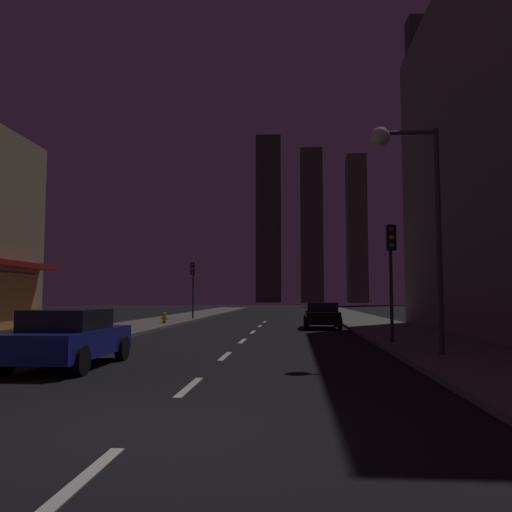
{
  "coord_description": "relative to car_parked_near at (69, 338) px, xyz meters",
  "views": [
    {
      "loc": [
        2.05,
        -6.89,
        1.77
      ],
      "look_at": [
        0.0,
        20.9,
        3.97
      ],
      "focal_mm": 36.06,
      "sensor_mm": 36.0,
      "label": 1
    }
  ],
  "objects": [
    {
      "name": "lane_marking_center",
      "position": [
        3.6,
        7.82,
        -0.73
      ],
      "size": [
        0.16,
        33.4,
        0.01
      ],
      "color": "silver",
      "rests_on": "ground"
    },
    {
      "name": "skyscraper_distant_slender",
      "position": [
        36.62,
        106.76,
        32.91
      ],
      "size": [
        7.8,
        5.24,
        67.3
      ],
      "primitive_type": "cube",
      "color": "#3C392D",
      "rests_on": "ground"
    },
    {
      "name": "skyscraper_distant_short",
      "position": [
        24.06,
        138.2,
        20.82
      ],
      "size": [
        5.53,
        7.02,
        43.12
      ],
      "primitive_type": "cube",
      "color": "brown",
      "rests_on": "ground"
    },
    {
      "name": "fire_hydrant_far_left",
      "position": [
        -2.3,
        18.54,
        -0.29
      ],
      "size": [
        0.42,
        0.3,
        0.65
      ],
      "color": "gold",
      "rests_on": "sidewalk_left"
    },
    {
      "name": "skyscraper_distant_mid",
      "position": [
        10.81,
        135.29,
        21.32
      ],
      "size": [
        6.3,
        8.55,
        44.13
      ],
      "primitive_type": "cube",
      "color": "#474435",
      "rests_on": "ground"
    },
    {
      "name": "sidewalk_left",
      "position": [
        -3.4,
        26.22,
        -0.67
      ],
      "size": [
        4.0,
        76.0,
        0.15
      ],
      "primitive_type": "cube",
      "color": "#605E59",
      "rests_on": "ground"
    },
    {
      "name": "car_parked_near",
      "position": [
        0.0,
        0.0,
        0.0
      ],
      "size": [
        1.98,
        4.24,
        1.45
      ],
      "color": "navy",
      "rests_on": "ground"
    },
    {
      "name": "skyscraper_distant_tall",
      "position": [
        -1.85,
        142.73,
        24.52
      ],
      "size": [
        7.55,
        8.51,
        50.52
      ],
      "primitive_type": "cube",
      "color": "#3D3A2E",
      "rests_on": "ground"
    },
    {
      "name": "street_lamp_right",
      "position": [
        8.98,
        2.3,
        4.33
      ],
      "size": [
        1.96,
        0.56,
        6.58
      ],
      "color": "#38383D",
      "rests_on": "sidewalk_right"
    },
    {
      "name": "traffic_light_near_right",
      "position": [
        9.1,
        5.78,
        2.45
      ],
      "size": [
        0.32,
        0.48,
        4.2
      ],
      "color": "#2D2D2D",
      "rests_on": "sidewalk_right"
    },
    {
      "name": "car_parked_far",
      "position": [
        7.2,
        16.37,
        0.0
      ],
      "size": [
        1.98,
        4.24,
        1.45
      ],
      "color": "black",
      "rests_on": "ground"
    },
    {
      "name": "sidewalk_right",
      "position": [
        10.6,
        26.22,
        -0.67
      ],
      "size": [
        4.0,
        76.0,
        0.15
      ],
      "primitive_type": "cube",
      "color": "#605E59",
      "rests_on": "ground"
    },
    {
      "name": "traffic_light_far_left",
      "position": [
        -1.9,
        25.32,
        2.45
      ],
      "size": [
        0.32,
        0.48,
        4.2
      ],
      "color": "#2D2D2D",
      "rests_on": "sidewalk_left"
    },
    {
      "name": "ground_plane",
      "position": [
        3.6,
        26.22,
        -0.79
      ],
      "size": [
        78.0,
        136.0,
        0.1
      ],
      "primitive_type": "cube",
      "color": "black"
    }
  ]
}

